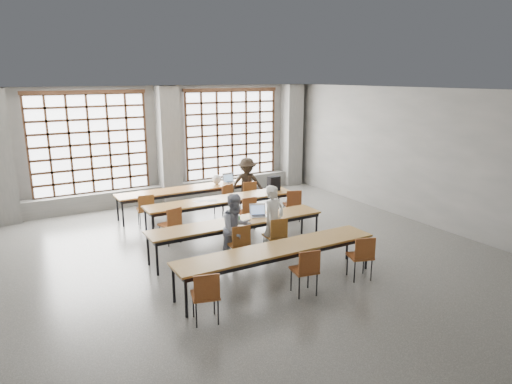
% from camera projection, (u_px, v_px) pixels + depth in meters
% --- Properties ---
extents(floor, '(11.00, 11.00, 0.00)m').
position_uv_depth(floor, '(253.00, 255.00, 9.89)').
color(floor, '#494947').
rests_on(floor, ground).
extents(ceiling, '(11.00, 11.00, 0.00)m').
position_uv_depth(ceiling, '(253.00, 90.00, 9.03)').
color(ceiling, silver).
rests_on(ceiling, floor).
extents(wall_back, '(10.00, 0.00, 10.00)m').
position_uv_depth(wall_back, '(166.00, 144.00, 14.09)').
color(wall_back, '#5C5C5A').
rests_on(wall_back, floor).
extents(wall_front, '(10.00, 0.00, 10.00)m').
position_uv_depth(wall_front, '(507.00, 273.00, 4.84)').
color(wall_front, '#5C5C5A').
rests_on(wall_front, floor).
extents(wall_right, '(0.00, 11.00, 11.00)m').
position_uv_depth(wall_right, '(420.00, 156.00, 11.87)').
color(wall_right, '#5C5C5A').
rests_on(wall_right, floor).
extents(column_left, '(0.60, 0.55, 3.50)m').
position_uv_depth(column_left, '(0.00, 157.00, 11.69)').
color(column_left, '#5B5B58').
rests_on(column_left, floor).
extents(column_mid, '(0.60, 0.55, 3.50)m').
position_uv_depth(column_mid, '(169.00, 145.00, 13.85)').
color(column_mid, '#5B5B58').
rests_on(column_mid, floor).
extents(column_right, '(0.60, 0.55, 3.50)m').
position_uv_depth(column_right, '(292.00, 135.00, 16.02)').
color(column_right, '#5B5B58').
rests_on(column_right, floor).
extents(window_left, '(3.32, 0.12, 3.00)m').
position_uv_depth(window_left, '(90.00, 144.00, 12.90)').
color(window_left, white).
rests_on(window_left, wall_back).
extents(window_right, '(3.32, 0.12, 3.00)m').
position_uv_depth(window_right, '(232.00, 134.00, 15.07)').
color(window_right, white).
rests_on(window_right, wall_back).
extents(sill_ledge, '(9.80, 0.35, 0.50)m').
position_uv_depth(sill_ledge, '(170.00, 192.00, 14.29)').
color(sill_ledge, '#5B5B58').
rests_on(sill_ledge, floor).
extents(desk_row_a, '(4.00, 0.70, 0.73)m').
position_uv_depth(desk_row_a, '(188.00, 190.00, 12.78)').
color(desk_row_a, brown).
rests_on(desk_row_a, floor).
extents(desk_row_b, '(4.00, 0.70, 0.73)m').
position_uv_depth(desk_row_b, '(222.00, 201.00, 11.70)').
color(desk_row_b, brown).
rests_on(desk_row_b, floor).
extents(desk_row_c, '(4.00, 0.70, 0.73)m').
position_uv_depth(desk_row_c, '(238.00, 224.00, 9.91)').
color(desk_row_c, brown).
rests_on(desk_row_c, floor).
extents(desk_row_d, '(4.00, 0.70, 0.73)m').
position_uv_depth(desk_row_d, '(278.00, 251.00, 8.37)').
color(desk_row_d, brown).
rests_on(desk_row_d, floor).
extents(chair_back_left, '(0.47, 0.48, 0.88)m').
position_uv_depth(chair_back_left, '(146.00, 207.00, 11.61)').
color(chair_back_left, brown).
rests_on(chair_back_left, floor).
extents(chair_back_mid, '(0.52, 0.52, 0.88)m').
position_uv_depth(chair_back_mid, '(225.00, 196.00, 12.68)').
color(chair_back_mid, brown).
rests_on(chair_back_mid, floor).
extents(chair_back_right, '(0.50, 0.50, 0.88)m').
position_uv_depth(chair_back_right, '(249.00, 193.00, 13.05)').
color(chair_back_right, maroon).
rests_on(chair_back_right, floor).
extents(chair_mid_left, '(0.52, 0.52, 0.88)m').
position_uv_depth(chair_mid_left, '(172.00, 222.00, 10.45)').
color(chair_mid_left, brown).
rests_on(chair_mid_left, floor).
extents(chair_mid_centre, '(0.42, 0.43, 0.88)m').
position_uv_depth(chair_mid_centre, '(247.00, 210.00, 11.39)').
color(chair_mid_centre, brown).
rests_on(chair_mid_centre, floor).
extents(chair_mid_right, '(0.53, 0.53, 0.88)m').
position_uv_depth(chair_mid_right, '(293.00, 202.00, 12.06)').
color(chair_mid_right, maroon).
rests_on(chair_mid_right, floor).
extents(chair_front_left, '(0.44, 0.45, 0.88)m').
position_uv_depth(chair_front_left, '(239.00, 240.00, 9.26)').
color(chair_front_left, brown).
rests_on(chair_front_left, floor).
extents(chair_front_right, '(0.45, 0.45, 0.88)m').
position_uv_depth(chair_front_right, '(276.00, 233.00, 9.70)').
color(chair_front_right, brown).
rests_on(chair_front_right, floor).
extents(chair_near_left, '(0.51, 0.51, 0.88)m').
position_uv_depth(chair_near_left, '(206.00, 292.00, 7.04)').
color(chair_near_left, brown).
rests_on(chair_near_left, floor).
extents(chair_near_mid, '(0.49, 0.49, 0.88)m').
position_uv_depth(chair_near_mid, '(306.00, 267.00, 7.96)').
color(chair_near_mid, brown).
rests_on(chair_near_mid, floor).
extents(chair_near_right, '(0.53, 0.53, 0.88)m').
position_uv_depth(chair_near_right, '(362.00, 253.00, 8.58)').
color(chair_near_right, brown).
rests_on(chair_near_right, floor).
extents(student_male, '(0.65, 0.53, 1.54)m').
position_uv_depth(student_male, '(273.00, 221.00, 9.75)').
color(student_male, silver).
rests_on(student_male, floor).
extents(student_female, '(0.79, 0.66, 1.48)m').
position_uv_depth(student_female, '(236.00, 229.00, 9.32)').
color(student_female, '#172247').
rests_on(student_female, floor).
extents(student_back, '(1.11, 0.84, 1.52)m').
position_uv_depth(student_back, '(247.00, 184.00, 13.11)').
color(student_back, black).
rests_on(student_back, floor).
extents(laptop_front, '(0.44, 0.41, 0.26)m').
position_uv_depth(laptop_front, '(258.00, 213.00, 10.24)').
color(laptop_front, '#B3B3B8').
rests_on(laptop_front, desk_row_c).
extents(laptop_back, '(0.40, 0.35, 0.26)m').
position_uv_depth(laptop_back, '(229.00, 180.00, 13.49)').
color(laptop_back, '#B8B7BC').
rests_on(laptop_back, desk_row_a).
extents(mouse, '(0.10, 0.07, 0.04)m').
position_uv_depth(mouse, '(275.00, 214.00, 10.33)').
color(mouse, white).
rests_on(mouse, desk_row_c).
extents(green_box, '(0.25, 0.10, 0.09)m').
position_uv_depth(green_box, '(234.00, 218.00, 9.92)').
color(green_box, green).
rests_on(green_box, desk_row_c).
extents(phone, '(0.14, 0.10, 0.01)m').
position_uv_depth(phone, '(247.00, 220.00, 9.89)').
color(phone, black).
rests_on(phone, desk_row_c).
extents(paper_sheet_a, '(0.36, 0.31, 0.00)m').
position_uv_depth(paper_sheet_a, '(199.00, 201.00, 11.44)').
color(paper_sheet_a, silver).
rests_on(paper_sheet_a, desk_row_b).
extents(paper_sheet_b, '(0.32, 0.24, 0.00)m').
position_uv_depth(paper_sheet_b, '(212.00, 200.00, 11.50)').
color(paper_sheet_b, silver).
rests_on(paper_sheet_b, desk_row_b).
extents(backpack, '(0.32, 0.20, 0.40)m').
position_uv_depth(backpack, '(274.00, 183.00, 12.45)').
color(backpack, black).
rests_on(backpack, desk_row_b).
extents(plastic_bag, '(0.28, 0.23, 0.29)m').
position_uv_depth(plastic_bag, '(217.00, 179.00, 13.21)').
color(plastic_bag, silver).
rests_on(plastic_bag, desk_row_a).
extents(red_pouch, '(0.20, 0.09, 0.06)m').
position_uv_depth(red_pouch, '(205.00, 292.00, 7.13)').
color(red_pouch, '#B0151D').
rests_on(red_pouch, chair_near_left).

